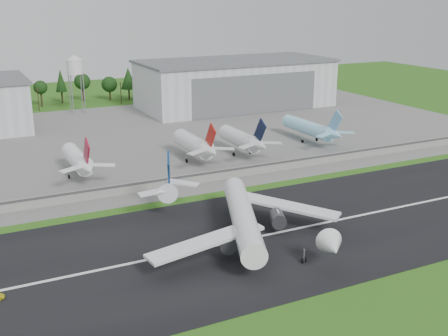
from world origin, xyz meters
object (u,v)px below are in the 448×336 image
main_airliner (244,222)px  parked_jet_red_b (197,145)px  parked_jet_navy (244,140)px  parked_jet_skyblue (312,129)px  parked_jet_red_a (79,161)px

main_airliner → parked_jet_red_b: main_airliner is taller
parked_jet_red_b → parked_jet_navy: bearing=-0.1°
main_airliner → parked_jet_navy: (35.91, 66.98, 1.37)m
parked_jet_red_b → parked_jet_skyblue: bearing=5.3°
parked_jet_red_a → parked_jet_red_b: size_ratio=1.00×
main_airliner → parked_jet_navy: size_ratio=1.83×
parked_jet_red_b → parked_jet_navy: 19.10m
parked_jet_red_b → main_airliner: bearing=-104.1°
parked_jet_red_b → parked_jet_navy: size_ratio=1.00×
main_airliner → parked_jet_skyblue: 100.40m
parked_jet_red_a → parked_jet_navy: bearing=0.0°
main_airliner → parked_jet_skyblue: (70.01, 71.95, 1.12)m
parked_jet_skyblue → parked_jet_red_b: bearing=-174.7°
parked_jet_red_a → parked_jet_red_b: 41.69m
main_airliner → parked_jet_skyblue: size_ratio=1.53×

